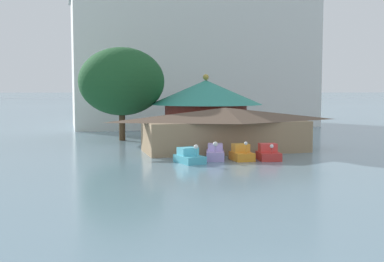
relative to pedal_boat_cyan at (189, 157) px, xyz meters
The scene contains 8 objects.
pedal_boat_cyan is the anchor object (origin of this frame).
pedal_boat_lavender 2.95m from the pedal_boat_cyan, 27.86° to the left, with size 2.26×3.27×1.64m.
pedal_boat_orange 4.60m from the pedal_boat_cyan, ahead, with size 1.59×2.23×1.66m.
pedal_boat_red 6.82m from the pedal_boat_cyan, ahead, with size 2.00×2.53×1.42m.
boathouse 8.27m from the pedal_boat_cyan, 50.74° to the left, with size 16.40×6.67×4.16m.
green_roof_pavilion 19.08m from the pedal_boat_cyan, 69.85° to the left, with size 13.19×13.19×7.66m.
shoreline_tree_mid 20.25m from the pedal_boat_cyan, 99.53° to the left, with size 9.81×9.81×10.68m.
background_building_block 43.35m from the pedal_boat_cyan, 75.38° to the left, with size 38.50×17.96×21.13m.
Camera 1 is at (-3.92, -12.03, 5.86)m, focal length 46.13 mm.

